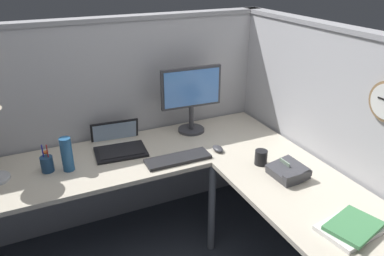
{
  "coord_description": "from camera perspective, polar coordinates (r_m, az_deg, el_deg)",
  "views": [
    {
      "loc": [
        -0.87,
        -1.72,
        1.93
      ],
      "look_at": [
        0.08,
        0.32,
        0.91
      ],
      "focal_mm": 34.94,
      "sensor_mm": 36.0,
      "label": 1
    }
  ],
  "objects": [
    {
      "name": "book_stack",
      "position": [
        2.01,
        23.09,
        -13.84
      ],
      "size": [
        0.32,
        0.26,
        0.04
      ],
      "color": "silver",
      "rests_on": "desk"
    },
    {
      "name": "desk",
      "position": [
        2.24,
        -1.35,
        -11.19
      ],
      "size": [
        2.35,
        2.15,
        0.73
      ],
      "color": "beige",
      "rests_on": "ground"
    },
    {
      "name": "cubicle_wall_right",
      "position": [
        2.54,
        22.33,
        -4.32
      ],
      "size": [
        0.12,
        2.37,
        1.58
      ],
      "color": "#B2B2B7",
      "rests_on": "ground"
    },
    {
      "name": "laptop",
      "position": [
        2.66,
        -11.21,
        -2.37
      ],
      "size": [
        0.37,
        0.41,
        0.22
      ],
      "color": "black",
      "rests_on": "desk"
    },
    {
      "name": "keyboard",
      "position": [
        2.45,
        -2.16,
        -4.72
      ],
      "size": [
        0.43,
        0.14,
        0.02
      ],
      "primitive_type": "cube",
      "rotation": [
        0.0,
        0.0,
        -0.01
      ],
      "color": "#232326",
      "rests_on": "desk"
    },
    {
      "name": "thermos_flask",
      "position": [
        2.42,
        -18.56,
        -3.83
      ],
      "size": [
        0.07,
        0.07,
        0.22
      ],
      "primitive_type": "cylinder",
      "color": "#26598C",
      "rests_on": "desk"
    },
    {
      "name": "pen_cup",
      "position": [
        2.48,
        -21.25,
        -5.1
      ],
      "size": [
        0.08,
        0.08,
        0.18
      ],
      "color": "navy",
      "rests_on": "desk"
    },
    {
      "name": "monitor",
      "position": [
        2.75,
        -0.12,
        5.09
      ],
      "size": [
        0.46,
        0.2,
        0.5
      ],
      "color": "#38383D",
      "rests_on": "desk"
    },
    {
      "name": "computer_mouse",
      "position": [
        2.57,
        3.97,
        -3.17
      ],
      "size": [
        0.06,
        0.1,
        0.03
      ],
      "primitive_type": "ellipsoid",
      "color": "#38383D",
      "rests_on": "desk"
    },
    {
      "name": "coffee_mug",
      "position": [
        2.43,
        10.48,
        -4.44
      ],
      "size": [
        0.08,
        0.08,
        0.1
      ],
      "primitive_type": "cylinder",
      "color": "black",
      "rests_on": "desk"
    },
    {
      "name": "cubicle_wall_back",
      "position": [
        2.87,
        -12.85,
        0.37
      ],
      "size": [
        2.57,
        0.12,
        1.58
      ],
      "color": "#B2B2B7",
      "rests_on": "ground"
    },
    {
      "name": "office_phone",
      "position": [
        2.33,
        14.48,
        -6.52
      ],
      "size": [
        0.19,
        0.21,
        0.11
      ],
      "color": "#38383D",
      "rests_on": "desk"
    }
  ]
}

